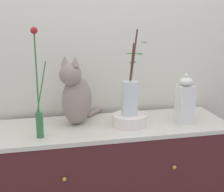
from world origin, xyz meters
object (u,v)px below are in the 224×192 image
Objects in this scene: cat_sitting at (76,96)px; bowl_porcelain at (129,120)px; sideboard at (112,191)px; vase_glass_clear at (130,96)px; vase_slim_green at (39,106)px; jar_lidded_porcelain at (185,101)px.

cat_sitting is 0.35m from bowl_porcelain.
sideboard is 2.81× the size of vase_glass_clear.
sideboard is at bearing 162.83° from bowl_porcelain.
vase_glass_clear is at bearing 33.40° from bowl_porcelain.
vase_slim_green is at bearing -170.74° from vase_glass_clear.
vase_slim_green is 0.55m from bowl_porcelain.
cat_sitting reaches higher than sideboard.
vase_glass_clear is (0.31, -0.09, 0.00)m from cat_sitting.
cat_sitting is 1.37× the size of jar_lidded_porcelain.
bowl_porcelain is at bearing 9.15° from vase_slim_green.
sideboard is 0.50m from bowl_porcelain.
cat_sitting is at bearing 169.93° from jar_lidded_porcelain.
vase_slim_green is 2.88× the size of bowl_porcelain.
bowl_porcelain is at bearing 175.79° from jar_lidded_porcelain.
jar_lidded_porcelain is at bearing 3.91° from vase_slim_green.
bowl_porcelain is at bearing -17.17° from sideboard.
cat_sitting is (-0.21, 0.06, 0.63)m from sideboard.
jar_lidded_porcelain reaches higher than sideboard.
jar_lidded_porcelain is at bearing -4.21° from bowl_porcelain.
vase_slim_green is at bearing -164.79° from sideboard.
cat_sitting is 0.72× the size of vase_slim_green.
jar_lidded_porcelain is (0.65, -0.12, -0.04)m from cat_sitting.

